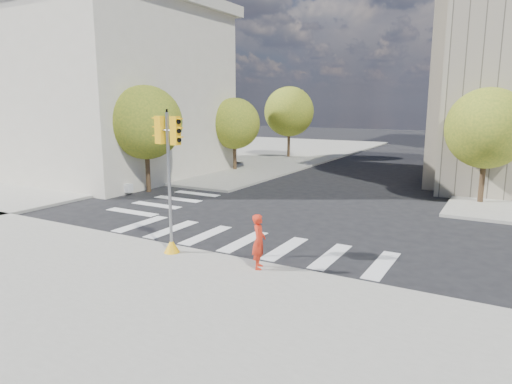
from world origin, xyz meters
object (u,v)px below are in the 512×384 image
Objects in this scene: planter_wall at (96,184)px; photographer at (259,241)px; lamp_far at (506,112)px; lamp_near at (501,116)px; traffic_signal at (170,193)px.

photographer is at bearing -24.18° from planter_wall.
lamp_far is at bearing -32.84° from photographer.
lamp_near reaches higher than photographer.
planter_wall is at bearing -130.58° from lamp_far.
planter_wall is (-12.24, 7.45, -1.89)m from traffic_signal.
lamp_near is at bearing 28.33° from planter_wall.
traffic_signal is at bearing -116.70° from lamp_near.
planter_wall is at bearing 156.17° from traffic_signal.
photographer is 0.29× the size of planter_wall.
traffic_signal is at bearing -30.53° from planter_wall.
lamp_near is at bearing 70.81° from traffic_signal.
traffic_signal is 3.67m from photographer.
lamp_far is at bearing 90.00° from lamp_near.
traffic_signal is at bearing -106.06° from lamp_far.
photographer is (-5.98, -32.60, -3.54)m from lamp_far.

